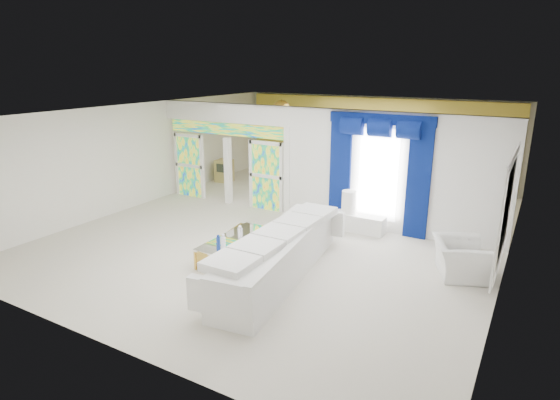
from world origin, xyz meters
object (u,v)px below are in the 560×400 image
Objects in this scene: console_table at (359,223)px; armchair at (460,258)px; coffee_table at (234,248)px; white_sofa at (280,256)px; grand_piano at (310,169)px.

armchair is at bearing -27.92° from console_table.
armchair is at bearing 18.81° from coffee_table.
armchair is (2.65, -1.40, 0.14)m from console_table.
white_sofa reaches higher than console_table.
coffee_table is 1.77× the size of armchair.
armchair reaches higher than console_table.
white_sofa is 2.24× the size of coffee_table.
white_sofa reaches higher than coffee_table.
white_sofa is 7.53m from grand_piano.
white_sofa is at bearing -98.03° from console_table.
grand_piano is at bearing 26.88° from armchair.
console_table is 3.00m from armchair.
coffee_table is (-1.35, 0.30, -0.20)m from white_sofa.
console_table reaches higher than coffee_table.
console_table is at bearing 58.28° from coffee_table.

